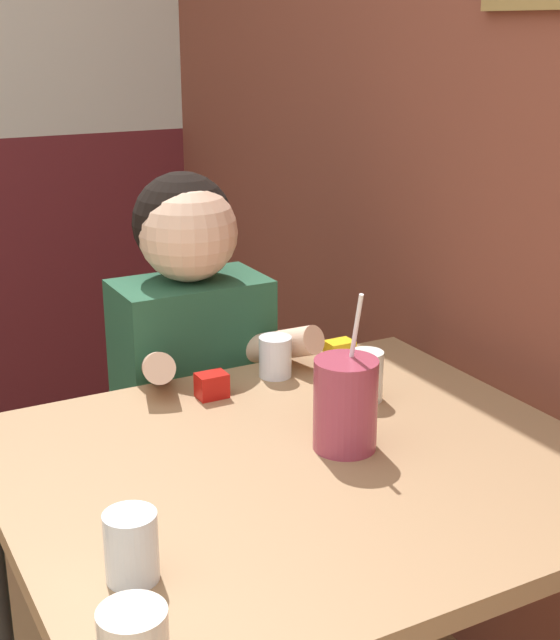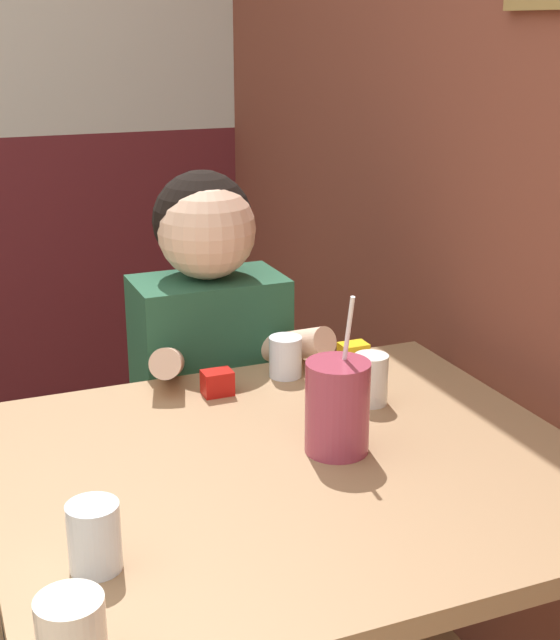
{
  "view_description": "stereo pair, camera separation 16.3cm",
  "coord_description": "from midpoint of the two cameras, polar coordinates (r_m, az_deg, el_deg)",
  "views": [
    {
      "loc": [
        0.22,
        -0.74,
        1.46
      ],
      "look_at": [
        0.95,
        0.62,
        0.95
      ],
      "focal_mm": 50.0,
      "sensor_mm": 36.0,
      "label": 1
    },
    {
      "loc": [
        0.36,
        -0.81,
        1.46
      ],
      "look_at": [
        0.95,
        0.62,
        0.95
      ],
      "focal_mm": 50.0,
      "sensor_mm": 36.0,
      "label": 2
    }
  ],
  "objects": [
    {
      "name": "condiment_mustard",
      "position": [
        1.95,
        1.45,
        -2.09
      ],
      "size": [
        0.06,
        0.04,
        0.05
      ],
      "color": "yellow",
      "rests_on": "main_table"
    },
    {
      "name": "glass_by_brick",
      "position": [
        1.25,
        -13.33,
        -14.03
      ],
      "size": [
        0.07,
        0.07,
        0.1
      ],
      "color": "silver",
      "rests_on": "main_table"
    },
    {
      "name": "cocktail_pitcher",
      "position": [
        1.54,
        1.19,
        -5.47
      ],
      "size": [
        0.11,
        0.11,
        0.28
      ],
      "color": "#99384C",
      "rests_on": "main_table"
    },
    {
      "name": "glass_near_pitcher",
      "position": [
        1.87,
        -2.8,
        -2.4
      ],
      "size": [
        0.07,
        0.07,
        0.09
      ],
      "color": "silver",
      "rests_on": "main_table"
    },
    {
      "name": "person_seated",
      "position": [
        2.1,
        -7.79,
        -5.16
      ],
      "size": [
        0.42,
        0.42,
        1.16
      ],
      "color": "#235138",
      "rests_on": "ground_plane"
    },
    {
      "name": "brick_wall_right",
      "position": [
        2.32,
        3.84,
        15.54
      ],
      "size": [
        0.08,
        4.38,
        2.7
      ],
      "color": "brown",
      "rests_on": "ground_plane"
    },
    {
      "name": "main_table",
      "position": [
        1.57,
        -1.51,
        -11.14
      ],
      "size": [
        1.01,
        0.89,
        0.76
      ],
      "color": "#93704C",
      "rests_on": "ground_plane"
    },
    {
      "name": "glass_center",
      "position": [
        1.75,
        2.89,
        -3.64
      ],
      "size": [
        0.07,
        0.07,
        0.1
      ],
      "color": "silver",
      "rests_on": "main_table"
    },
    {
      "name": "condiment_ketchup",
      "position": [
        1.78,
        -7.01,
        -4.23
      ],
      "size": [
        0.06,
        0.04,
        0.05
      ],
      "color": "#B7140F",
      "rests_on": "main_table"
    }
  ]
}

